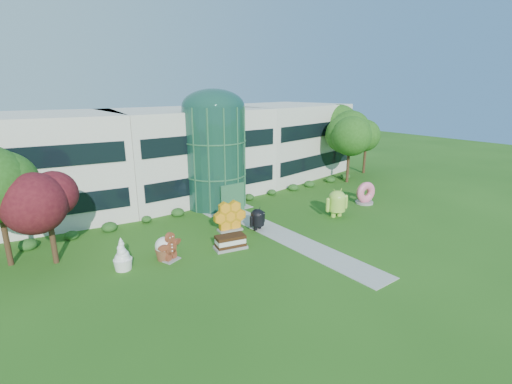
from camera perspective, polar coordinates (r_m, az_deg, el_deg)
ground at (r=29.07m, az=6.40°, el=-7.70°), size 140.00×140.00×0.00m
building at (r=42.08m, az=-10.59°, el=6.13°), size 46.00×15.00×9.30m
atrium at (r=36.86m, az=-6.35°, el=5.34°), size 6.00×6.00×9.80m
walkway at (r=30.41m, az=3.79°, el=-6.50°), size 2.40×20.00×0.04m
tree_red at (r=28.14m, az=-29.14°, el=-3.96°), size 4.00×4.00×6.00m
trees_backdrop at (r=37.83m, az=-7.10°, el=4.51°), size 52.00×8.00×8.40m
android_green at (r=34.79m, az=12.36°, el=-1.42°), size 2.81×2.10×2.91m
android_black at (r=30.98m, az=0.22°, el=-3.97°), size 2.07×1.58×2.12m
donut at (r=39.49m, az=16.42°, el=-0.08°), size 2.40×1.48×2.32m
gingerbread at (r=26.31m, az=-13.03°, el=-8.15°), size 2.43×1.63×2.09m
ice_cream_sandwich at (r=27.70m, az=-3.96°, el=-7.67°), size 2.58×1.67×1.06m
honeycomb at (r=30.81m, az=-4.06°, el=-3.92°), size 3.09×1.49×2.33m
froyo at (r=25.94m, az=-19.91°, el=-8.93°), size 1.44×1.44×2.22m
cupcake at (r=26.69m, az=-13.92°, el=-8.39°), size 1.79×1.79×1.64m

